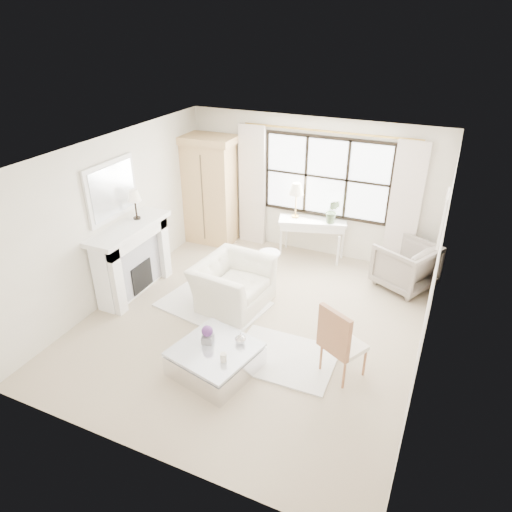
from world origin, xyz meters
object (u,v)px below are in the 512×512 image
object	(u,v)px
club_armchair	(233,284)
coffee_table	(215,360)
armoire	(210,190)
console_table	(312,238)

from	to	relation	value
club_armchair	coffee_table	xyz separation A→B (m)	(0.51, -1.55, -0.21)
armoire	coffee_table	xyz separation A→B (m)	(2.03, -3.58, -0.96)
club_armchair	armoire	bearing A→B (deg)	43.06
coffee_table	armoire	bearing A→B (deg)	132.22
armoire	console_table	xyz separation A→B (m)	(2.18, 0.15, -0.74)
armoire	console_table	bearing A→B (deg)	1.78
console_table	club_armchair	world-z (taller)	console_table
armoire	console_table	distance (m)	2.31
armoire	club_armchair	distance (m)	2.64
club_armchair	coffee_table	distance (m)	1.64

